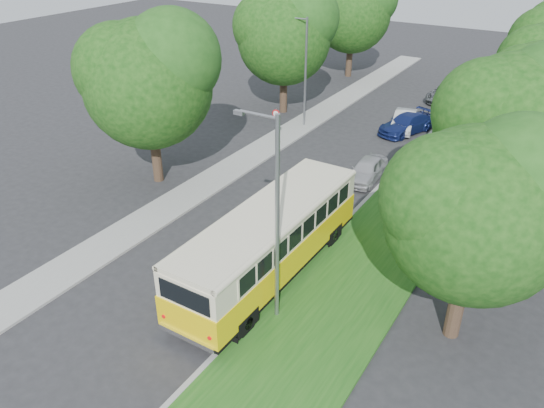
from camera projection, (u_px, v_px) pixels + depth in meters
The scene contains 13 objects.
ground at pixel (224, 252), 23.87m from camera, with size 120.00×120.00×0.00m, color #27272A.
curb at pixel (344, 223), 25.91m from camera, with size 0.20×70.00×0.15m, color gray.
grass_verge at pixel (389, 237), 24.84m from camera, with size 4.50×70.00×0.13m, color #1B5316.
sidewalk at pixel (207, 183), 29.78m from camera, with size 2.20×70.00×0.12m, color gray.
treeline at pixel (431, 50), 33.01m from camera, with size 24.27×41.91×9.46m.
lamppost_near at pixel (275, 216), 17.97m from camera, with size 1.71×0.16×8.00m.
lamppost_far at pixel (304, 69), 36.00m from camera, with size 1.71×0.16×7.50m.
warning_sign at pixel (276, 120), 34.05m from camera, with size 0.56×0.10×2.50m.
vintage_bus at pixel (270, 243), 21.57m from camera, with size 2.75×10.69×3.17m, color yellow, non-canonical shape.
car_silver at pixel (367, 170), 29.98m from camera, with size 1.52×3.77×1.28m, color #B2B1B6.
car_white at pixel (404, 121), 37.04m from camera, with size 1.40×4.01×1.32m, color silver.
car_blue at pixel (406, 124), 36.52m from camera, with size 1.85×4.54×1.32m, color navy.
car_grey at pixel (447, 93), 42.79m from camera, with size 2.19×4.75×1.32m, color #55585C.
Camera 1 is at (12.27, -15.80, 13.36)m, focal length 35.00 mm.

